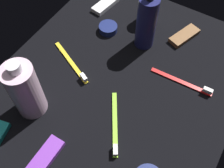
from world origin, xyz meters
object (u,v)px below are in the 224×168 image
Objects in this scene: toothbrush_lime at (115,127)px; toothbrush_yellow at (73,64)px; bodywash_bottle at (25,90)px; lotion_bottle at (146,22)px; snack_bar_white at (106,4)px; snack_bar_brown at (184,36)px; deodorant_stick at (149,8)px; snack_bar_purple at (45,157)px; toothbrush_red at (185,83)px; cream_tin_left at (108,28)px.

toothbrush_lime is 23.32cm from toothbrush_yellow.
toothbrush_yellow is at bearing 177.22° from bodywash_bottle.
snack_bar_white is at bearing -112.98° from lotion_bottle.
snack_bar_brown is at bearing 131.73° from lotion_bottle.
snack_bar_white is at bearing -82.23° from deodorant_stick.
snack_bar_brown is 54.59cm from snack_bar_purple.
snack_bar_purple is (54.59, 1.13, -3.85)cm from deodorant_stick.
bodywash_bottle is at bearing -22.21° from lotion_bottle.
toothbrush_red is 1.73× the size of snack_bar_white.
toothbrush_red is 39.29cm from snack_bar_white.
toothbrush_red is 1.73× the size of snack_bar_purple.
snack_bar_white is (2.07, -15.20, -3.85)cm from deodorant_stick.
snack_bar_brown is 1.00× the size of snack_bar_white.
toothbrush_red is (17.63, 20.87, -3.99)cm from deodorant_stick.
lotion_bottle is at bearing 157.79° from bodywash_bottle.
snack_bar_white is (-37.18, -26.34, 0.14)cm from toothbrush_lime.
bodywash_bottle reaches higher than deodorant_stick.
snack_bar_white is 11.68cm from cream_tin_left.
snack_bar_purple is (15.33, -10.00, 0.14)cm from toothbrush_lime.
lotion_bottle is 45.20cm from snack_bar_purple.
bodywash_bottle is 1.78× the size of snack_bar_white.
toothbrush_red is 32.51cm from toothbrush_yellow.
toothbrush_red reaches higher than snack_bar_brown.
bodywash_bottle is 50.79cm from snack_bar_brown.
lotion_bottle reaches higher than snack_bar_brown.
toothbrush_lime is 1.53× the size of snack_bar_brown.
snack_bar_brown is at bearing 99.86° from snack_bar_white.
snack_bar_purple is at bearing 22.69° from toothbrush_yellow.
toothbrush_yellow reaches higher than snack_bar_brown.
lotion_bottle is 31.03cm from toothbrush_lime.
toothbrush_red is 41.89cm from snack_bar_purple.
snack_bar_white and snack_bar_purple have the same top height.
snack_bar_brown is at bearing 166.43° from snack_bar_purple.
deodorant_stick is at bearing 167.01° from bodywash_bottle.
deodorant_stick reaches higher than toothbrush_red.
toothbrush_red is 17.70cm from snack_bar_brown.
deodorant_stick is at bearing -158.97° from lotion_bottle.
toothbrush_red is at bearing 43.26° from snack_bar_brown.
toothbrush_yellow is at bearing -18.61° from deodorant_stick.
cream_tin_left reaches higher than snack_bar_white.
toothbrush_lime is at bearing 63.19° from toothbrush_yellow.
toothbrush_lime is at bearing 15.46° from snack_bar_brown.
lotion_bottle is 1.09× the size of toothbrush_red.
bodywash_bottle is at bearing -74.00° from toothbrush_lime.
snack_bar_brown is 28.91cm from snack_bar_white.
snack_bar_purple is at bearing 12.31° from cream_tin_left.
deodorant_stick is at bearing -164.16° from toothbrush_lime.
snack_bar_purple is at bearing -3.59° from lotion_bottle.
deodorant_stick is 27.62cm from toothbrush_red.
deodorant_stick is 54.73cm from snack_bar_purple.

